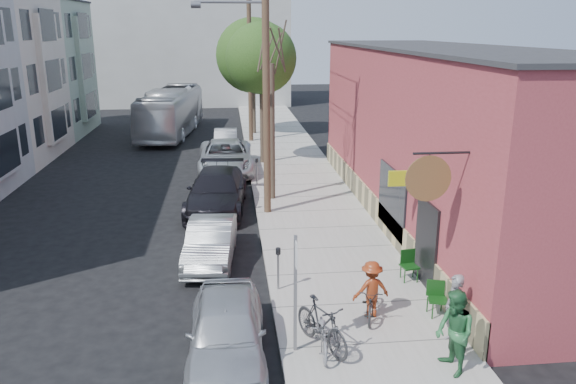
{
  "coord_description": "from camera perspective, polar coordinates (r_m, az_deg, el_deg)",
  "views": [
    {
      "loc": [
        0.97,
        -15.33,
        7.26
      ],
      "look_at": [
        3.07,
        4.19,
        1.5
      ],
      "focal_mm": 35.0,
      "sensor_mm": 36.0,
      "label": 1
    }
  ],
  "objects": [
    {
      "name": "bus",
      "position": [
        40.59,
        -11.77,
        8.0
      ],
      "size": [
        3.88,
        11.75,
        3.21
      ],
      "primitive_type": "imported",
      "rotation": [
        0.0,
        0.0,
        -0.1
      ],
      "color": "silver",
      "rests_on": "ground"
    },
    {
      "name": "parking_meter_far",
      "position": [
        26.37,
        -3.19,
        2.55
      ],
      "size": [
        0.14,
        0.14,
        1.24
      ],
      "color": "slate",
      "rests_on": "sidewalk"
    },
    {
      "name": "parked_bike_a",
      "position": [
        13.19,
        3.44,
        -13.3
      ],
      "size": [
        1.36,
        2.01,
        1.18
      ],
      "primitive_type": "imported",
      "rotation": [
        0.0,
        0.0,
        0.46
      ],
      "color": "black",
      "rests_on": "sidewalk"
    },
    {
      "name": "ground",
      "position": [
        16.99,
        -8.94,
        -9.15
      ],
      "size": [
        120.0,
        120.0,
        0.0
      ],
      "primitive_type": "plane",
      "color": "black"
    },
    {
      "name": "cafe_building",
      "position": [
        22.2,
        15.2,
        5.51
      ],
      "size": [
        6.6,
        20.2,
        6.61
      ],
      "color": "#94373D",
      "rests_on": "ground"
    },
    {
      "name": "tree_leafy_mid",
      "position": [
        30.19,
        -2.74,
        13.39
      ],
      "size": [
        3.73,
        3.73,
        7.45
      ],
      "color": "#44392C",
      "rests_on": "sidewalk"
    },
    {
      "name": "utility_pole_far",
      "position": [
        36.44,
        -3.91,
        13.3
      ],
      "size": [
        1.8,
        0.28,
        10.0
      ],
      "color": "#503A28",
      "rests_on": "sidewalk"
    },
    {
      "name": "patio_chair_a",
      "position": [
        16.84,
        12.24,
        -7.37
      ],
      "size": [
        0.58,
        0.58,
        0.88
      ],
      "primitive_type": null,
      "rotation": [
        0.0,
        0.0,
        0.18
      ],
      "color": "#103910",
      "rests_on": "sidewalk"
    },
    {
      "name": "sidewalk",
      "position": [
        27.49,
        0.92,
        1.2
      ],
      "size": [
        4.5,
        58.0,
        0.15
      ],
      "primitive_type": "cube",
      "color": "#A4A098",
      "rests_on": "ground"
    },
    {
      "name": "patio_chair_b",
      "position": [
        15.08,
        14.97,
        -10.49
      ],
      "size": [
        0.62,
        0.62,
        0.88
      ],
      "primitive_type": null,
      "rotation": [
        0.0,
        0.0,
        -0.27
      ],
      "color": "#103910",
      "rests_on": "sidewalk"
    },
    {
      "name": "tree_bare",
      "position": [
        23.71,
        -1.63,
        6.01
      ],
      "size": [
        0.24,
        0.24,
        5.72
      ],
      "color": "#44392C",
      "rests_on": "sidewalk"
    },
    {
      "name": "parked_bike_b",
      "position": [
        13.14,
        3.64,
        -14.24
      ],
      "size": [
        0.71,
        1.68,
        0.86
      ],
      "primitive_type": "imported",
      "rotation": [
        0.0,
        0.0,
        -0.09
      ],
      "color": "slate",
      "rests_on": "sidewalk"
    },
    {
      "name": "patron_green",
      "position": [
        12.66,
        16.56,
        -13.55
      ],
      "size": [
        0.82,
        1.0,
        1.88
      ],
      "primitive_type": "imported",
      "rotation": [
        0.0,
        0.0,
        -1.44
      ],
      "color": "#276235",
      "rests_on": "sidewalk"
    },
    {
      "name": "car_0",
      "position": [
        13.03,
        -6.26,
        -13.81
      ],
      "size": [
        1.8,
        4.33,
        1.47
      ],
      "primitive_type": "imported",
      "rotation": [
        0.0,
        0.0,
        -0.02
      ],
      "color": "#B1B3B9",
      "rests_on": "ground"
    },
    {
      "name": "cyclist_bike",
      "position": [
        14.69,
        8.41,
        -10.86
      ],
      "size": [
        1.0,
        1.75,
        0.87
      ],
      "primitive_type": "imported",
      "rotation": [
        0.0,
        0.0,
        -0.27
      ],
      "color": "black",
      "rests_on": "sidewalk"
    },
    {
      "name": "car_3",
      "position": [
        29.27,
        -6.34,
        3.55
      ],
      "size": [
        2.77,
        5.95,
        1.65
      ],
      "primitive_type": "imported",
      "rotation": [
        0.0,
        0.0,
        0.01
      ],
      "color": "#B9BEC1",
      "rests_on": "ground"
    },
    {
      "name": "car_4",
      "position": [
        34.63,
        -6.34,
        5.25
      ],
      "size": [
        1.44,
        3.97,
        1.3
      ],
      "primitive_type": "imported",
      "rotation": [
        0.0,
        0.0,
        -0.01
      ],
      "color": "gray",
      "rests_on": "ground"
    },
    {
      "name": "end_cap_building",
      "position": [
        57.42,
        -9.43,
        14.88
      ],
      "size": [
        18.0,
        8.0,
        12.0
      ],
      "primitive_type": "cube",
      "color": "#B1B0AC",
      "rests_on": "ground"
    },
    {
      "name": "car_1",
      "position": [
        18.19,
        -7.86,
        -5.04
      ],
      "size": [
        1.75,
        4.18,
        1.34
      ],
      "primitive_type": "imported",
      "rotation": [
        0.0,
        0.0,
        -0.08
      ],
      "color": "#939799",
      "rests_on": "ground"
    },
    {
      "name": "cyclist",
      "position": [
        14.55,
        8.46,
        -9.75
      ],
      "size": [
        1.05,
        0.71,
        1.5
      ],
      "primitive_type": "imported",
      "rotation": [
        0.0,
        0.0,
        3.31
      ],
      "color": "maroon",
      "rests_on": "sidewalk"
    },
    {
      "name": "tree_leafy_far",
      "position": [
        39.18,
        -3.56,
        13.67
      ],
      "size": [
        5.03,
        5.03,
        7.82
      ],
      "color": "#44392C",
      "rests_on": "sidewalk"
    },
    {
      "name": "patron_grey",
      "position": [
        13.76,
        16.5,
        -11.38
      ],
      "size": [
        0.42,
        0.63,
        1.72
      ],
      "primitive_type": "imported",
      "rotation": [
        0.0,
        0.0,
        -1.58
      ],
      "color": "slate",
      "rests_on": "sidewalk"
    },
    {
      "name": "sign_post",
      "position": [
        12.58,
        0.76,
        -9.21
      ],
      "size": [
        0.07,
        0.45,
        2.8
      ],
      "color": "slate",
      "rests_on": "sidewalk"
    },
    {
      "name": "car_2",
      "position": [
        23.2,
        -7.23,
        0.09
      ],
      "size": [
        2.76,
        5.78,
        1.63
      ],
      "primitive_type": "imported",
      "rotation": [
        0.0,
        0.0,
        -0.09
      ],
      "color": "black",
      "rests_on": "ground"
    },
    {
      "name": "utility_pole_near",
      "position": [
        21.54,
        -2.39,
        11.4
      ],
      "size": [
        3.57,
        0.28,
        10.0
      ],
      "color": "#503A28",
      "rests_on": "sidewalk"
    },
    {
      "name": "parking_meter_near",
      "position": [
        15.77,
        -1.0,
        -7.09
      ],
      "size": [
        0.14,
        0.14,
        1.24
      ],
      "color": "slate",
      "rests_on": "sidewalk"
    }
  ]
}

